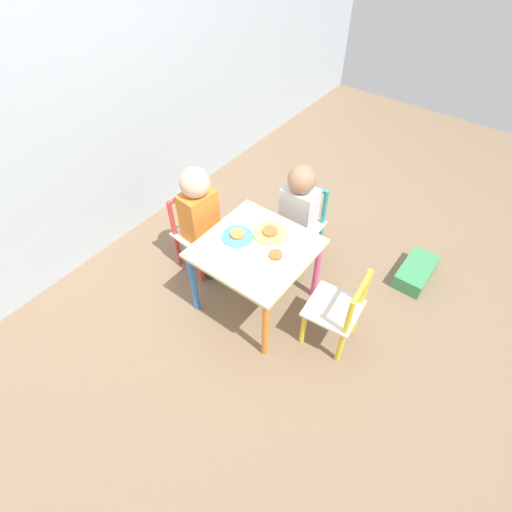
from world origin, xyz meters
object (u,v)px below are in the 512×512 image
at_px(kids_table, 256,256).
at_px(plate_right, 270,233).
at_px(child_back, 201,213).
at_px(child_right, 298,209).
at_px(plate_front, 276,256).
at_px(chair_yellow, 337,311).
at_px(storage_bin, 416,272).
at_px(chair_red, 197,233).
at_px(chair_teal, 301,225).
at_px(plate_back, 237,236).

height_order(kids_table, plate_right, plate_right).
height_order(child_back, child_right, child_back).
relative_size(plate_right, plate_front, 1.17).
bearing_deg(chair_yellow, child_back, -95.09).
distance_m(child_back, storage_bin, 1.37).
bearing_deg(child_right, plate_front, -74.06).
distance_m(chair_red, child_back, 0.20).
height_order(chair_teal, plate_back, chair_teal).
xyz_separation_m(kids_table, chair_yellow, (0.05, -0.49, -0.14)).
relative_size(chair_red, chair_yellow, 1.00).
bearing_deg(plate_right, storage_bin, -47.42).
height_order(chair_teal, chair_yellow, same).
distance_m(plate_right, plate_front, 0.17).
xyz_separation_m(kids_table, storage_bin, (0.75, -0.68, -0.33)).
relative_size(plate_front, storage_bin, 0.48).
relative_size(kids_table, child_back, 0.77).
height_order(child_right, plate_front, child_right).
xyz_separation_m(chair_red, child_right, (0.38, -0.47, 0.17)).
height_order(child_right, plate_right, child_right).
height_order(chair_teal, plate_right, chair_teal).
bearing_deg(storage_bin, child_right, 114.76).
xyz_separation_m(child_back, plate_right, (0.08, -0.43, 0.02)).
distance_m(kids_table, child_back, 0.43).
height_order(chair_red, child_right, child_right).
height_order(chair_red, plate_right, chair_red).
relative_size(child_right, plate_front, 4.45).
height_order(kids_table, chair_red, chair_red).
bearing_deg(child_right, plate_right, -89.01).
bearing_deg(child_right, chair_red, -143.25).
xyz_separation_m(chair_yellow, child_back, (-0.01, 0.91, 0.19)).
distance_m(child_right, plate_front, 0.45).
bearing_deg(plate_back, plate_front, -90.00).
bearing_deg(child_right, chair_teal, 90.00).
xyz_separation_m(chair_teal, child_back, (-0.45, 0.41, 0.19)).
distance_m(chair_yellow, child_right, 0.65).
bearing_deg(storage_bin, plate_right, 132.58).
xyz_separation_m(chair_red, plate_front, (-0.05, -0.61, 0.22)).
relative_size(child_back, child_right, 1.04).
distance_m(chair_yellow, plate_back, 0.65).
height_order(kids_table, child_right, child_right).
bearing_deg(chair_red, plate_front, -88.93).
xyz_separation_m(chair_yellow, storage_bin, (0.70, -0.19, -0.20)).
bearing_deg(plate_back, storage_bin, -47.04).
xyz_separation_m(chair_teal, plate_back, (-0.49, 0.10, 0.22)).
bearing_deg(plate_right, chair_yellow, -98.86).
height_order(chair_teal, storage_bin, chair_teal).
bearing_deg(chair_yellow, plate_front, -88.11).
relative_size(kids_table, storage_bin, 1.71).
distance_m(chair_yellow, plate_right, 0.54).
relative_size(child_right, plate_back, 4.15).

